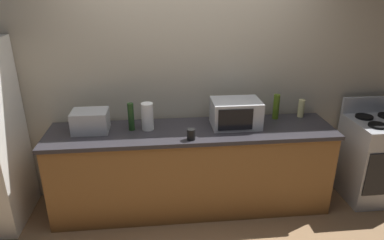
# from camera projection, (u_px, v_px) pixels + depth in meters

# --- Properties ---
(ground_plane) EXTENTS (8.00, 8.00, 0.00)m
(ground_plane) POSITION_uv_depth(u_px,v_px,m) (196.00, 230.00, 3.34)
(ground_plane) COLOR #93704C
(back_wall) EXTENTS (6.40, 0.10, 2.70)m
(back_wall) POSITION_uv_depth(u_px,v_px,m) (188.00, 75.00, 3.58)
(back_wall) COLOR #B2A893
(back_wall) RESTS_ON ground_plane
(counter_run) EXTENTS (2.84, 0.64, 0.90)m
(counter_run) POSITION_uv_depth(u_px,v_px,m) (192.00, 169.00, 3.54)
(counter_run) COLOR brown
(counter_run) RESTS_ON ground_plane
(stove_range) EXTENTS (0.60, 0.61, 1.08)m
(stove_range) POSITION_uv_depth(u_px,v_px,m) (374.00, 159.00, 3.73)
(stove_range) COLOR #B7BABF
(stove_range) RESTS_ON ground_plane
(microwave) EXTENTS (0.48, 0.35, 0.27)m
(microwave) POSITION_uv_depth(u_px,v_px,m) (236.00, 113.00, 3.41)
(microwave) COLOR #B7BABF
(microwave) RESTS_ON counter_run
(toaster_oven) EXTENTS (0.34, 0.26, 0.21)m
(toaster_oven) POSITION_uv_depth(u_px,v_px,m) (90.00, 121.00, 3.29)
(toaster_oven) COLOR #B7BABF
(toaster_oven) RESTS_ON counter_run
(paper_towel_roll) EXTENTS (0.12, 0.12, 0.27)m
(paper_towel_roll) POSITION_uv_depth(u_px,v_px,m) (147.00, 116.00, 3.33)
(paper_towel_roll) COLOR white
(paper_towel_roll) RESTS_ON counter_run
(bottle_vinegar) EXTENTS (0.07, 0.07, 0.19)m
(bottle_vinegar) POSITION_uv_depth(u_px,v_px,m) (301.00, 108.00, 3.66)
(bottle_vinegar) COLOR beige
(bottle_vinegar) RESTS_ON counter_run
(bottle_olive_oil) EXTENTS (0.07, 0.07, 0.27)m
(bottle_olive_oil) POSITION_uv_depth(u_px,v_px,m) (276.00, 107.00, 3.59)
(bottle_olive_oil) COLOR #4C6B19
(bottle_olive_oil) RESTS_ON counter_run
(bottle_wine) EXTENTS (0.06, 0.06, 0.28)m
(bottle_wine) POSITION_uv_depth(u_px,v_px,m) (131.00, 117.00, 3.31)
(bottle_wine) COLOR #1E3F19
(bottle_wine) RESTS_ON counter_run
(mug_black) EXTENTS (0.08, 0.08, 0.10)m
(mug_black) POSITION_uv_depth(u_px,v_px,m) (191.00, 134.00, 3.13)
(mug_black) COLOR black
(mug_black) RESTS_ON counter_run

